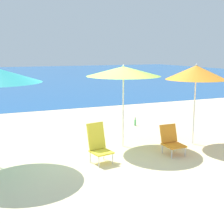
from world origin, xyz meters
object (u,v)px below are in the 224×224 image
object	(u,v)px
beach_umbrella_lime	(123,71)
beach_chair_yellow	(98,143)
water_bottle	(135,122)
beach_chair_orange	(171,140)
beach_umbrella_orange	(196,73)

from	to	relation	value
beach_umbrella_lime	beach_chair_yellow	bearing A→B (deg)	-139.36
beach_umbrella_lime	beach_chair_yellow	xyz separation A→B (m)	(-1.01, -0.86, -1.52)
beach_umbrella_lime	water_bottle	size ratio (longest dim) A/B	7.73
water_bottle	beach_chair_orange	bearing A→B (deg)	-100.25
beach_chair_yellow	water_bottle	size ratio (longest dim) A/B	3.21
beach_umbrella_lime	water_bottle	world-z (taller)	beach_umbrella_lime
beach_umbrella_orange	beach_umbrella_lime	bearing A→B (deg)	163.52
beach_umbrella_orange	beach_chair_yellow	xyz separation A→B (m)	(-2.83, -0.32, -1.48)
beach_umbrella_lime	beach_umbrella_orange	xyz separation A→B (m)	(1.82, -0.54, -0.04)
beach_chair_orange	beach_chair_yellow	xyz separation A→B (m)	(-1.83, 0.14, 0.09)
beach_chair_orange	beach_chair_yellow	size ratio (longest dim) A/B	0.79
beach_chair_orange	beach_umbrella_lime	bearing A→B (deg)	129.25
beach_umbrella_orange	beach_chair_orange	world-z (taller)	beach_umbrella_orange
beach_umbrella_orange	beach_chair_orange	bearing A→B (deg)	-155.12
beach_chair_yellow	beach_chair_orange	bearing A→B (deg)	-14.69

